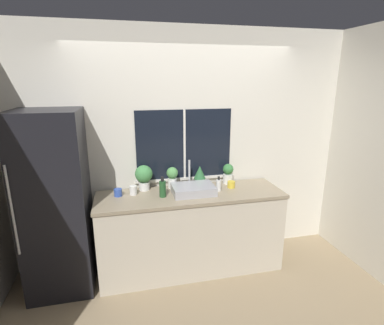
{
  "coord_description": "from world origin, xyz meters",
  "views": [
    {
      "loc": [
        -0.69,
        -2.7,
        2.12
      ],
      "look_at": [
        0.01,
        0.29,
        1.27
      ],
      "focal_mm": 28.0,
      "sensor_mm": 36.0,
      "label": 1
    }
  ],
  "objects_px": {
    "potted_plant_center_left": "(172,176)",
    "potted_plant_far_right": "(228,173)",
    "bottle_tall": "(163,189)",
    "refrigerator": "(56,203)",
    "sink": "(193,189)",
    "mug_white": "(133,190)",
    "potted_plant_center_right": "(200,174)",
    "mug_yellow": "(231,184)",
    "potted_plant_far_left": "(144,176)",
    "mug_blue": "(118,192)",
    "soap_bottle": "(219,185)"
  },
  "relations": [
    {
      "from": "potted_plant_center_right",
      "to": "potted_plant_far_right",
      "type": "bearing_deg",
      "value": 0.0
    },
    {
      "from": "bottle_tall",
      "to": "mug_white",
      "type": "relative_size",
      "value": 2.24
    },
    {
      "from": "potted_plant_center_left",
      "to": "mug_white",
      "type": "xyz_separation_m",
      "value": [
        -0.45,
        -0.12,
        -0.09
      ]
    },
    {
      "from": "potted_plant_far_left",
      "to": "potted_plant_center_right",
      "type": "bearing_deg",
      "value": 0.0
    },
    {
      "from": "potted_plant_far_right",
      "to": "bottle_tall",
      "type": "height_order",
      "value": "potted_plant_far_right"
    },
    {
      "from": "soap_bottle",
      "to": "bottle_tall",
      "type": "height_order",
      "value": "bottle_tall"
    },
    {
      "from": "potted_plant_far_left",
      "to": "potted_plant_center_right",
      "type": "relative_size",
      "value": 1.2
    },
    {
      "from": "potted_plant_far_right",
      "to": "mug_yellow",
      "type": "height_order",
      "value": "potted_plant_far_right"
    },
    {
      "from": "mug_white",
      "to": "mug_yellow",
      "type": "xyz_separation_m",
      "value": [
        1.11,
        -0.04,
        -0.01
      ]
    },
    {
      "from": "bottle_tall",
      "to": "sink",
      "type": "bearing_deg",
      "value": 4.7
    },
    {
      "from": "potted_plant_center_left",
      "to": "potted_plant_center_right",
      "type": "relative_size",
      "value": 1.02
    },
    {
      "from": "soap_bottle",
      "to": "mug_white",
      "type": "distance_m",
      "value": 0.94
    },
    {
      "from": "potted_plant_far_right",
      "to": "mug_yellow",
      "type": "xyz_separation_m",
      "value": [
        -0.01,
        -0.15,
        -0.09
      ]
    },
    {
      "from": "potted_plant_far_right",
      "to": "soap_bottle",
      "type": "bearing_deg",
      "value": -130.55
    },
    {
      "from": "potted_plant_center_left",
      "to": "soap_bottle",
      "type": "xyz_separation_m",
      "value": [
        0.49,
        -0.22,
        -0.07
      ]
    },
    {
      "from": "sink",
      "to": "potted_plant_far_right",
      "type": "bearing_deg",
      "value": 25.18
    },
    {
      "from": "refrigerator",
      "to": "sink",
      "type": "xyz_separation_m",
      "value": [
        1.41,
        -0.03,
        0.04
      ]
    },
    {
      "from": "mug_yellow",
      "to": "mug_white",
      "type": "bearing_deg",
      "value": 178.1
    },
    {
      "from": "bottle_tall",
      "to": "potted_plant_center_left",
      "type": "bearing_deg",
      "value": 59.93
    },
    {
      "from": "sink",
      "to": "mug_white",
      "type": "distance_m",
      "value": 0.65
    },
    {
      "from": "refrigerator",
      "to": "mug_yellow",
      "type": "xyz_separation_m",
      "value": [
        1.88,
        0.04,
        0.03
      ]
    },
    {
      "from": "sink",
      "to": "potted_plant_far_left",
      "type": "xyz_separation_m",
      "value": [
        -0.51,
        0.23,
        0.12
      ]
    },
    {
      "from": "potted_plant_far_left",
      "to": "potted_plant_center_left",
      "type": "bearing_deg",
      "value": -0.0
    },
    {
      "from": "potted_plant_center_right",
      "to": "bottle_tall",
      "type": "height_order",
      "value": "potted_plant_center_right"
    },
    {
      "from": "sink",
      "to": "potted_plant_far_left",
      "type": "bearing_deg",
      "value": 156.28
    },
    {
      "from": "soap_bottle",
      "to": "refrigerator",
      "type": "bearing_deg",
      "value": 179.09
    },
    {
      "from": "refrigerator",
      "to": "mug_blue",
      "type": "xyz_separation_m",
      "value": [
        0.61,
        0.07,
        0.03
      ]
    },
    {
      "from": "soap_bottle",
      "to": "potted_plant_center_right",
      "type": "bearing_deg",
      "value": 126.19
    },
    {
      "from": "potted_plant_far_right",
      "to": "potted_plant_center_left",
      "type": "bearing_deg",
      "value": -180.0
    },
    {
      "from": "potted_plant_center_left",
      "to": "potted_plant_far_right",
      "type": "relative_size",
      "value": 1.02
    },
    {
      "from": "potted_plant_center_right",
      "to": "soap_bottle",
      "type": "height_order",
      "value": "potted_plant_center_right"
    },
    {
      "from": "potted_plant_far_right",
      "to": "potted_plant_far_left",
      "type": "bearing_deg",
      "value": 180.0
    },
    {
      "from": "soap_bottle",
      "to": "potted_plant_far_left",
      "type": "bearing_deg",
      "value": 164.73
    },
    {
      "from": "mug_blue",
      "to": "mug_white",
      "type": "relative_size",
      "value": 0.86
    },
    {
      "from": "mug_blue",
      "to": "mug_yellow",
      "type": "bearing_deg",
      "value": -1.33
    },
    {
      "from": "potted_plant_center_left",
      "to": "potted_plant_center_right",
      "type": "distance_m",
      "value": 0.32
    },
    {
      "from": "soap_bottle",
      "to": "mug_blue",
      "type": "xyz_separation_m",
      "value": [
        -1.1,
        0.09,
        -0.03
      ]
    },
    {
      "from": "mug_blue",
      "to": "mug_yellow",
      "type": "xyz_separation_m",
      "value": [
        1.27,
        -0.03,
        -0.0
      ]
    },
    {
      "from": "potted_plant_far_left",
      "to": "mug_white",
      "type": "xyz_separation_m",
      "value": [
        -0.13,
        -0.12,
        -0.12
      ]
    },
    {
      "from": "mug_blue",
      "to": "mug_yellow",
      "type": "relative_size",
      "value": 0.98
    },
    {
      "from": "potted_plant_center_right",
      "to": "mug_white",
      "type": "bearing_deg",
      "value": -171.32
    },
    {
      "from": "sink",
      "to": "potted_plant_center_right",
      "type": "height_order",
      "value": "sink"
    },
    {
      "from": "refrigerator",
      "to": "mug_white",
      "type": "relative_size",
      "value": 18.78
    },
    {
      "from": "bottle_tall",
      "to": "refrigerator",
      "type": "bearing_deg",
      "value": 176.75
    },
    {
      "from": "potted_plant_center_right",
      "to": "bottle_tall",
      "type": "relative_size",
      "value": 1.08
    },
    {
      "from": "potted_plant_far_left",
      "to": "mug_yellow",
      "type": "bearing_deg",
      "value": -8.96
    },
    {
      "from": "potted_plant_far_left",
      "to": "potted_plant_center_right",
      "type": "height_order",
      "value": "potted_plant_far_left"
    },
    {
      "from": "refrigerator",
      "to": "soap_bottle",
      "type": "distance_m",
      "value": 1.7
    },
    {
      "from": "bottle_tall",
      "to": "mug_yellow",
      "type": "xyz_separation_m",
      "value": [
        0.81,
        0.1,
        -0.05
      ]
    },
    {
      "from": "refrigerator",
      "to": "mug_white",
      "type": "height_order",
      "value": "refrigerator"
    }
  ]
}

